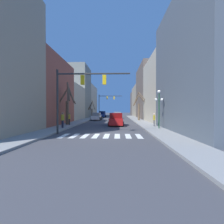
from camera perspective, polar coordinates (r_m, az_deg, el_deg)
ground_plane at (r=15.79m, az=-3.20°, el=-7.26°), size 240.00×240.00×0.00m
sidewalk_left at (r=17.14m, az=-21.72°, el=-6.42°), size 2.30×90.00×0.15m
sidewalk_right at (r=16.22m, az=16.43°, el=-6.80°), size 2.30×90.00×0.15m
building_row_left at (r=39.14m, az=-14.40°, el=5.75°), size 6.00×56.93×13.81m
building_row_right at (r=40.99m, az=13.54°, el=5.64°), size 6.00×64.49×12.81m
crosswalk_stripes at (r=14.77m, az=-3.57°, el=-7.80°), size 6.75×2.60×0.01m
traffic_signal_near at (r=16.03m, az=-10.77°, el=7.99°), size 6.61×0.28×5.81m
traffic_signal_far at (r=50.06m, az=-2.10°, el=3.64°), size 6.72×0.28×6.55m
street_lamp_right_corner at (r=19.89m, az=15.11°, el=3.44°), size 0.95×0.36×4.22m
car_parked_left_near at (r=24.24m, az=1.30°, el=-2.53°), size 2.08×4.29×1.77m
car_parked_left_far at (r=37.32m, az=-5.09°, el=-1.51°), size 1.96×4.51×1.58m
car_parked_right_near at (r=51.30m, az=-3.11°, el=-0.79°), size 2.03×4.80×1.80m
car_parked_right_mid at (r=44.92m, az=1.74°, el=-1.08°), size 2.09×4.69×1.66m
pedestrian_near_right_corner at (r=20.70m, az=-15.84°, el=-2.06°), size 0.57×0.63×1.77m
pedestrian_crossing_street at (r=24.34m, az=-13.76°, el=-1.76°), size 0.29×0.73×1.69m
pedestrian_on_left_sidewalk at (r=22.37m, az=13.59°, el=-2.08°), size 0.23×0.70×1.61m
street_tree_left_mid at (r=24.75m, az=-14.24°, el=2.69°), size 2.63×4.19×5.90m
street_tree_left_far at (r=34.72m, az=8.98°, el=1.79°), size 3.19×2.51×5.56m
street_tree_left_near at (r=46.94m, az=-6.69°, el=0.85°), size 1.71×2.18×4.55m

